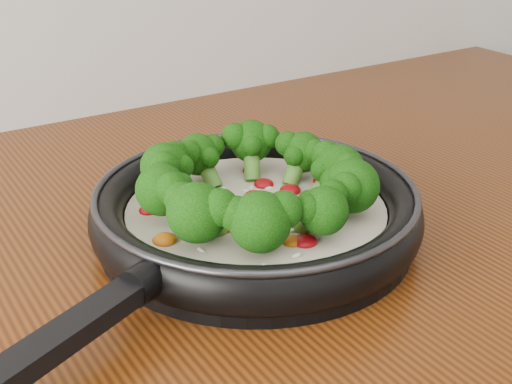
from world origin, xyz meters
TOP-DOWN VIEW (x-y plane):
  - skillet at (-0.04, 1.04)m, footprint 0.54×0.43m

SIDE VIEW (x-z plane):
  - skillet at x=-0.04m, z-range 0.89..0.98m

